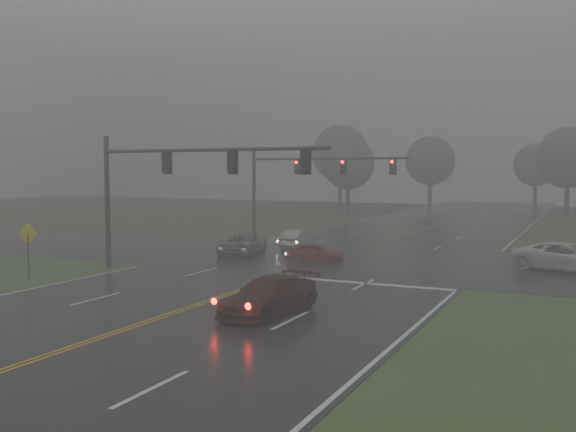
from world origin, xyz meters
The scene contains 17 objects.
ground centered at (0.00, 0.00, 0.00)m, with size 180.00×180.00×0.00m, color #354F21.
main_road centered at (0.00, 20.00, 0.00)m, with size 18.00×160.00×0.02m, color black.
cross_street centered at (0.00, 22.00, 0.00)m, with size 120.00×14.00×0.02m, color black.
stop_bar centered at (4.50, 14.40, 0.00)m, with size 8.50×0.50×0.01m, color silver.
sedan_maroon centered at (3.34, 6.57, 0.00)m, with size 1.94×4.77×1.39m, color black.
sedan_red centered at (-0.44, 19.81, 0.00)m, with size 1.39×3.45×1.17m, color maroon.
sedan_silver centered at (-4.37, 25.90, 0.00)m, with size 1.35×3.87×1.27m, color #A1A3A8.
car_grey centered at (-6.11, 21.35, 0.00)m, with size 2.25×4.87×1.35m, color slate.
pickup_white centered at (13.05, 22.54, 0.00)m, with size 2.57×5.57×1.55m, color silver.
signal_gantry_near centered at (-6.05, 13.31, 5.14)m, with size 13.46×0.32×7.30m.
signal_gantry_far centered at (-6.29, 30.35, 5.02)m, with size 12.69×0.36×7.15m.
sign_diamond_west centered at (-11.09, 8.53, 1.92)m, with size 1.18×0.13×2.84m.
tree_nw_a centered at (-13.55, 61.11, 6.34)m, with size 6.57×6.57×9.65m.
tree_ne_a centered at (11.39, 67.66, 6.94)m, with size 7.18×7.18×10.54m.
tree_n_mid centered at (-7.19, 78.05, 6.86)m, with size 7.10×7.10×10.43m.
tree_nw_b centered at (-19.18, 73.08, 7.96)m, with size 8.23×8.23×12.09m.
tree_n_far centered at (6.30, 88.44, 6.31)m, with size 6.53×6.53×9.59m.
Camera 1 is at (14.14, -14.45, 5.35)m, focal length 40.00 mm.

